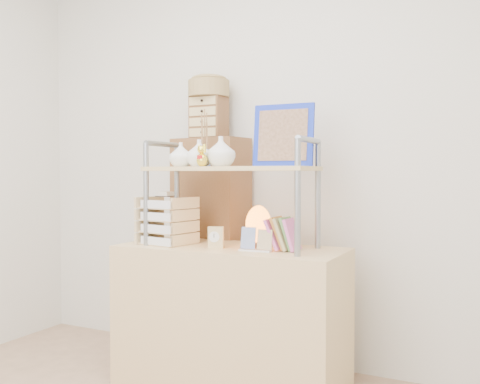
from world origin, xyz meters
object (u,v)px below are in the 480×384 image
Objects in this scene: cabinet at (211,248)px; desk at (230,317)px; letter_tray at (166,223)px; salt_lamp at (258,226)px.

desk is at bearing -41.60° from cabinet.
cabinet is 4.69× the size of letter_tray.
salt_lamp is (0.13, 0.07, 0.49)m from desk.
cabinet is 0.48m from letter_tray.
desk is 4.17× the size of letter_tray.
salt_lamp reaches higher than desk.
desk is 0.51m from salt_lamp.
desk is 0.89× the size of cabinet.
letter_tray reaches higher than desk.
salt_lamp is at bearing 15.64° from letter_tray.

